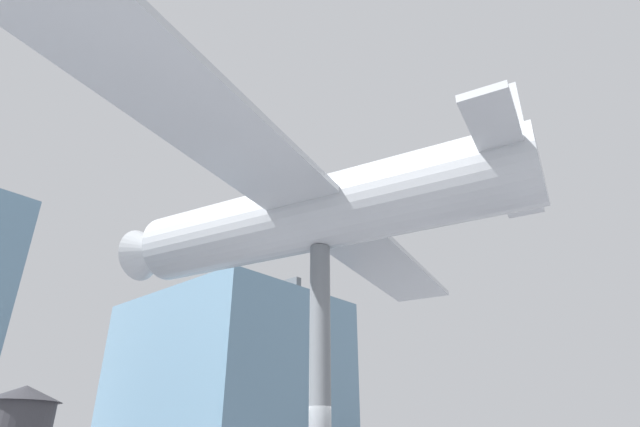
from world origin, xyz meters
The scene contains 3 objects.
glass_pavilion_right centered at (9.18, 15.17, 4.80)m, with size 9.52×11.73×10.17m.
support_pylon_central centered at (0.00, 0.00, 3.33)m, with size 0.55×0.55×6.66m.
suspended_airplane centered at (-0.06, 0.27, 7.73)m, with size 19.44×13.72×3.50m.
Camera 1 is at (-9.73, -8.60, 1.51)m, focal length 28.00 mm.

